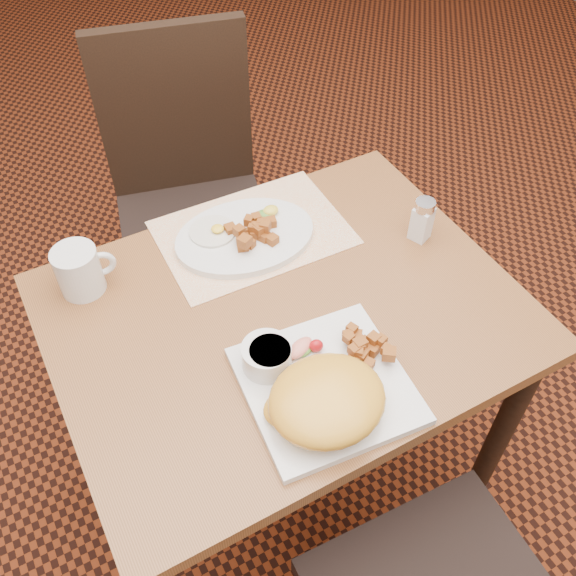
# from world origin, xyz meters

# --- Properties ---
(ground) EXTENTS (8.00, 8.00, 0.00)m
(ground) POSITION_xyz_m (0.00, 0.00, 0.00)
(ground) COLOR black
(ground) RESTS_ON ground
(table) EXTENTS (0.90, 0.70, 0.75)m
(table) POSITION_xyz_m (0.00, 0.00, 0.64)
(table) COLOR brown
(table) RESTS_ON ground
(chair_far) EXTENTS (0.51, 0.52, 0.97)m
(chair_far) POSITION_xyz_m (0.06, 0.69, 0.54)
(chair_far) COLOR black
(chair_far) RESTS_ON ground
(placemat) EXTENTS (0.41, 0.29, 0.00)m
(placemat) POSITION_xyz_m (0.04, 0.23, 0.75)
(placemat) COLOR white
(placemat) RESTS_ON table
(plate_square) EXTENTS (0.31, 0.31, 0.02)m
(plate_square) POSITION_xyz_m (-0.02, -0.19, 0.76)
(plate_square) COLOR silver
(plate_square) RESTS_ON table
(plate_oval) EXTENTS (0.33, 0.26, 0.02)m
(plate_oval) POSITION_xyz_m (0.02, 0.22, 0.76)
(plate_oval) COLOR silver
(plate_oval) RESTS_ON placemat
(hollandaise_mound) EXTENTS (0.20, 0.18, 0.07)m
(hollandaise_mound) POSITION_xyz_m (-0.06, -0.24, 0.80)
(hollandaise_mound) COLOR gold
(hollandaise_mound) RESTS_ON plate_square
(ramekin) EXTENTS (0.09, 0.09, 0.05)m
(ramekin) POSITION_xyz_m (-0.10, -0.11, 0.79)
(ramekin) COLOR silver
(ramekin) RESTS_ON plate_square
(garnish_sq) EXTENTS (0.08, 0.05, 0.03)m
(garnish_sq) POSITION_xyz_m (-0.02, -0.11, 0.78)
(garnish_sq) COLOR #387223
(garnish_sq) RESTS_ON plate_square
(fried_egg) EXTENTS (0.10, 0.10, 0.02)m
(fried_egg) POSITION_xyz_m (-0.04, 0.25, 0.77)
(fried_egg) COLOR white
(fried_egg) RESTS_ON plate_oval
(garnish_ov) EXTENTS (0.06, 0.04, 0.02)m
(garnish_ov) POSITION_xyz_m (0.09, 0.25, 0.78)
(garnish_ov) COLOR #387223
(garnish_ov) RESTS_ON plate_oval
(salt_shaker) EXTENTS (0.05, 0.05, 0.10)m
(salt_shaker) POSITION_xyz_m (0.35, 0.04, 0.80)
(salt_shaker) COLOR white
(salt_shaker) RESTS_ON table
(coffee_mug) EXTENTS (0.12, 0.09, 0.10)m
(coffee_mug) POSITION_xyz_m (-0.33, 0.25, 0.80)
(coffee_mug) COLOR silver
(coffee_mug) RESTS_ON table
(home_fries_sq) EXTENTS (0.10, 0.11, 0.04)m
(home_fries_sq) POSITION_xyz_m (0.06, -0.17, 0.78)
(home_fries_sq) COLOR #A2541A
(home_fries_sq) RESTS_ON plate_square
(home_fries_ov) EXTENTS (0.11, 0.10, 0.04)m
(home_fries_ov) POSITION_xyz_m (0.03, 0.20, 0.79)
(home_fries_ov) COLOR #A2541A
(home_fries_ov) RESTS_ON plate_oval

